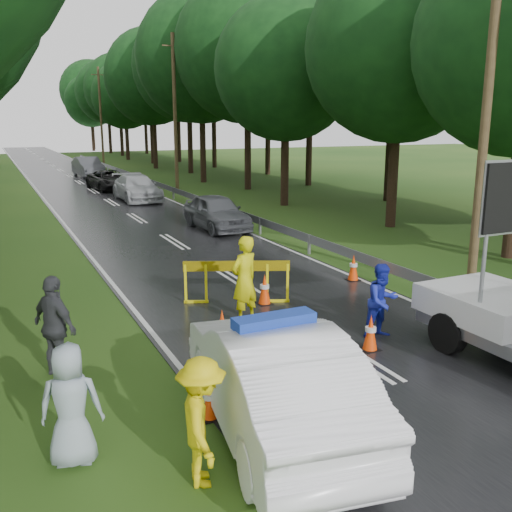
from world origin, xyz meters
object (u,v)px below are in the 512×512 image
barrier (237,271)px  queue_car_third (110,180)px  queue_car_second (137,188)px  queue_car_first (217,212)px  police_sedan (274,378)px  civilian (382,301)px  queue_car_fourth (88,167)px  officer (244,280)px

barrier → queue_car_third: queue_car_third is taller
queue_car_second → queue_car_third: size_ratio=1.08×
queue_car_third → queue_car_first: bearing=-91.6°
police_sedan → civilian: bearing=-139.1°
queue_car_fourth → queue_car_third: bearing=-95.4°
barrier → civilian: (1.89, -3.50, -0.03)m
police_sedan → queue_car_third: size_ratio=1.11×
queue_car_second → civilian: bearing=-92.0°
queue_car_fourth → queue_car_second: bearing=-93.6°
civilian → queue_car_first: 13.35m
civilian → queue_car_third: 29.77m
police_sedan → queue_car_fourth: police_sedan is taller
queue_car_third → queue_car_fourth: 10.09m
queue_car_first → queue_car_second: 10.53m
barrier → queue_car_third: bearing=109.1°
barrier → queue_car_third: (1.99, 26.27, -0.19)m
queue_car_first → queue_car_fourth: size_ratio=0.89×
officer → civilian: size_ratio=1.25×
barrier → officer: (-0.41, -1.39, 0.18)m
queue_car_first → queue_car_second: queue_car_first is taller
police_sedan → queue_car_fourth: 42.42m
officer → civilian: bearing=116.5°
queue_car_first → queue_car_third: queue_car_first is taller
officer → queue_car_first: bearing=-129.2°
barrier → civilian: bearing=-38.2°
police_sedan → civilian: police_sedan is taller
police_sedan → officer: size_ratio=2.56×
officer → queue_car_fourth: bearing=-114.9°
officer → civilian: officer is taller
civilian → barrier: bearing=114.8°
police_sedan → queue_car_third: (3.91, 32.13, -0.18)m
barrier → queue_car_second: bearing=106.7°
queue_car_first → queue_car_fourth: queue_car_fourth is taller
civilian → queue_car_third: civilian is taller
civilian → queue_car_third: size_ratio=0.35×
civilian → queue_car_fourth: 39.86m
barrier → queue_car_third: size_ratio=0.53×
police_sedan → officer: bearing=-99.6°
police_sedan → barrier: bearing=-99.1°
barrier → police_sedan: bearing=-84.7°
police_sedan → queue_car_second: (4.30, 26.13, -0.09)m
police_sedan → queue_car_second: size_ratio=1.03×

